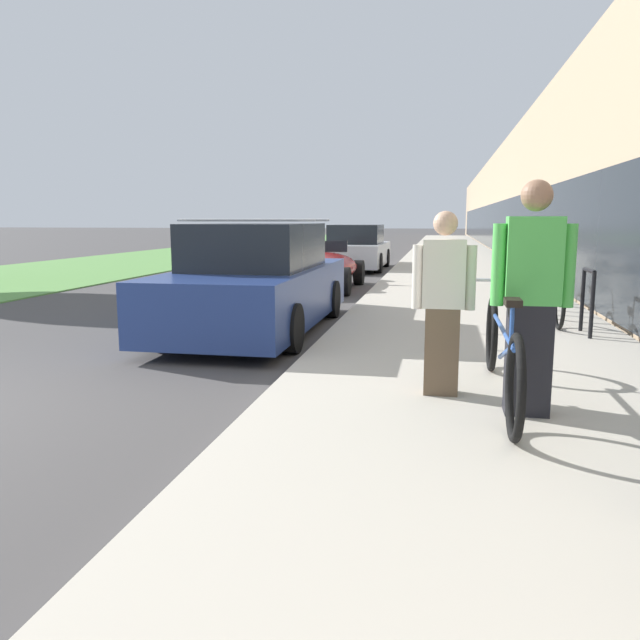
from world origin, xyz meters
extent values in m
cube|color=#BCB5A5|center=(5.08, 21.00, 0.06)|extent=(3.83, 70.00, 0.12)
cube|color=tan|center=(12.04, 29.00, 2.40)|extent=(10.00, 70.00, 4.81)
cube|color=#1E2328|center=(7.08, 29.00, 1.25)|extent=(0.10, 63.00, 2.20)
cube|color=#5B9347|center=(-6.84, 25.00, 0.01)|extent=(6.56, 70.00, 0.03)
torus|color=black|center=(5.12, 2.35, 0.48)|extent=(0.06, 0.73, 0.73)
torus|color=black|center=(5.12, 0.37, 0.48)|extent=(0.06, 0.73, 0.73)
cylinder|color=#2D56A8|center=(5.12, 1.36, 0.70)|extent=(0.04, 1.69, 0.04)
cylinder|color=#2D56A8|center=(5.12, 0.96, 0.60)|extent=(0.04, 1.00, 0.33)
cylinder|color=#2D56A8|center=(5.12, 0.72, 0.85)|extent=(0.03, 0.03, 0.30)
cube|color=black|center=(5.12, 0.72, 1.00)|extent=(0.11, 0.22, 0.05)
cylinder|color=#2D56A8|center=(5.12, 2.19, 0.86)|extent=(0.03, 0.03, 0.32)
cylinder|color=silver|center=(5.12, 2.19, 1.02)|extent=(0.52, 0.03, 0.03)
cube|color=black|center=(5.28, 1.00, 0.54)|extent=(0.32, 0.23, 0.84)
cube|color=#4CB74C|center=(5.28, 1.00, 1.28)|extent=(0.39, 0.23, 0.64)
cylinder|color=#4CB74C|center=(5.03, 1.00, 1.24)|extent=(0.10, 0.10, 0.61)
cylinder|color=#4CB74C|center=(5.52, 1.00, 1.24)|extent=(0.10, 0.10, 0.61)
sphere|color=#936B51|center=(5.28, 1.00, 1.74)|extent=(0.23, 0.23, 0.23)
cube|color=brown|center=(4.64, 1.44, 0.49)|extent=(0.28, 0.20, 0.73)
cube|color=beige|center=(4.64, 1.44, 1.13)|extent=(0.34, 0.20, 0.56)
cylinder|color=beige|center=(4.43, 1.44, 1.10)|extent=(0.09, 0.09, 0.53)
cylinder|color=beige|center=(4.86, 1.44, 1.10)|extent=(0.09, 0.09, 0.53)
sphere|color=tan|center=(4.64, 1.44, 1.54)|extent=(0.20, 0.20, 0.20)
cylinder|color=black|center=(6.45, 4.30, 0.53)|extent=(0.05, 0.05, 0.82)
cylinder|color=black|center=(6.45, 4.85, 0.53)|extent=(0.05, 0.05, 0.82)
cylinder|color=black|center=(6.45, 4.58, 0.94)|extent=(0.05, 0.55, 0.05)
torus|color=black|center=(6.18, 6.03, 0.45)|extent=(0.05, 0.66, 0.66)
torus|color=black|center=(6.18, 4.88, 0.45)|extent=(0.05, 0.66, 0.66)
cylinder|color=red|center=(6.18, 5.46, 0.65)|extent=(0.04, 0.97, 0.04)
cylinder|color=red|center=(6.18, 5.23, 0.55)|extent=(0.04, 0.59, 0.30)
cylinder|color=red|center=(6.18, 5.09, 0.78)|extent=(0.03, 0.03, 0.27)
cube|color=black|center=(6.18, 5.09, 0.92)|extent=(0.11, 0.22, 0.05)
cylinder|color=red|center=(6.18, 5.94, 0.79)|extent=(0.03, 0.03, 0.29)
cylinder|color=silver|center=(6.18, 5.94, 0.93)|extent=(0.52, 0.03, 0.03)
torus|color=black|center=(6.15, 8.14, 0.47)|extent=(0.06, 0.71, 0.71)
torus|color=black|center=(6.15, 7.14, 0.47)|extent=(0.06, 0.71, 0.71)
cylinder|color=#2D56A8|center=(6.15, 7.64, 0.69)|extent=(0.04, 0.85, 0.04)
cylinder|color=#2D56A8|center=(6.15, 7.44, 0.59)|extent=(0.04, 0.52, 0.32)
cylinder|color=#2D56A8|center=(6.15, 7.32, 0.83)|extent=(0.03, 0.03, 0.29)
cube|color=black|center=(6.15, 7.32, 0.98)|extent=(0.11, 0.22, 0.05)
cylinder|color=#2D56A8|center=(6.15, 8.06, 0.84)|extent=(0.03, 0.03, 0.31)
cylinder|color=silver|center=(6.15, 8.06, 0.99)|extent=(0.52, 0.03, 0.03)
torus|color=black|center=(6.20, 10.50, 0.45)|extent=(0.06, 0.67, 0.67)
torus|color=black|center=(6.20, 9.53, 0.45)|extent=(0.06, 0.67, 0.67)
cylinder|color=black|center=(6.20, 10.02, 0.66)|extent=(0.04, 0.82, 0.04)
cylinder|color=black|center=(6.20, 9.82, 0.56)|extent=(0.04, 0.50, 0.31)
cylinder|color=black|center=(6.20, 9.71, 0.80)|extent=(0.03, 0.03, 0.28)
cube|color=black|center=(6.20, 9.71, 0.94)|extent=(0.11, 0.22, 0.05)
cylinder|color=black|center=(6.20, 10.42, 0.80)|extent=(0.03, 0.03, 0.29)
cylinder|color=silver|center=(6.20, 10.42, 0.95)|extent=(0.52, 0.03, 0.03)
cube|color=navy|center=(2.06, 4.69, 0.53)|extent=(1.77, 4.65, 0.75)
cube|color=#1E2328|center=(2.06, 4.69, 1.21)|extent=(1.52, 2.32, 0.62)
cylinder|color=silver|center=(2.06, 5.20, 1.57)|extent=(1.89, 0.04, 0.04)
cylinder|color=silver|center=(2.06, 4.18, 1.57)|extent=(1.89, 0.04, 0.04)
cylinder|color=black|center=(1.25, 6.08, 0.30)|extent=(0.22, 0.60, 0.60)
cylinder|color=black|center=(2.88, 6.08, 0.30)|extent=(0.22, 0.60, 0.60)
cylinder|color=black|center=(1.25, 3.29, 0.30)|extent=(0.22, 0.60, 0.60)
cylinder|color=black|center=(2.88, 3.29, 0.30)|extent=(0.22, 0.60, 0.60)
ellipsoid|color=maroon|center=(1.89, 10.15, 0.49)|extent=(1.65, 3.99, 0.70)
cube|color=#1E2328|center=(1.89, 10.65, 0.96)|extent=(1.15, 0.04, 0.26)
cylinder|color=black|center=(1.12, 11.31, 0.30)|extent=(0.22, 0.60, 0.60)
cylinder|color=black|center=(2.66, 11.31, 0.30)|extent=(0.22, 0.60, 0.60)
cylinder|color=black|center=(1.12, 8.99, 0.30)|extent=(0.22, 0.60, 0.60)
cylinder|color=black|center=(2.66, 8.99, 0.30)|extent=(0.22, 0.60, 0.60)
cube|color=silver|center=(1.95, 16.04, 0.49)|extent=(1.80, 4.33, 0.68)
cube|color=#1E2328|center=(1.95, 16.04, 1.12)|extent=(1.55, 2.17, 0.59)
cylinder|color=black|center=(1.11, 17.34, 0.30)|extent=(0.22, 0.60, 0.60)
cylinder|color=black|center=(2.78, 17.34, 0.30)|extent=(0.22, 0.60, 0.60)
cylinder|color=black|center=(1.11, 14.75, 0.30)|extent=(0.22, 0.60, 0.60)
cylinder|color=black|center=(2.78, 14.75, 0.30)|extent=(0.22, 0.60, 0.60)
camera|label=1|loc=(4.61, -3.78, 1.57)|focal=35.00mm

